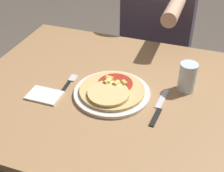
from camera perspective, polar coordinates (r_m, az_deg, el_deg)
The scene contains 8 objects.
dining_table at distance 1.29m, azimuth -0.76°, elevation -4.68°, with size 1.08×0.91×0.75m.
plate at distance 1.19m, azimuth 0.00°, elevation -1.29°, with size 0.29×0.29×0.01m.
pizza at distance 1.17m, azimuth -0.10°, elevation -0.75°, with size 0.25×0.25×0.04m.
fork at distance 1.25m, azimuth -8.15°, elevation 0.20°, with size 0.03×0.18×0.00m.
knife at distance 1.14m, azimuth 8.59°, elevation -3.91°, with size 0.03×0.22×0.00m.
drinking_glass at distance 1.22m, azimuth 13.63°, elevation 1.58°, with size 0.07×0.07×0.12m.
napkin at distance 1.21m, azimuth -12.27°, elevation -1.68°, with size 0.13×0.09×0.01m.
person_diner at distance 1.82m, azimuth 8.55°, elevation 11.93°, with size 0.39×0.52×1.27m.
Camera 1 is at (0.34, -0.92, 1.47)m, focal length 50.00 mm.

